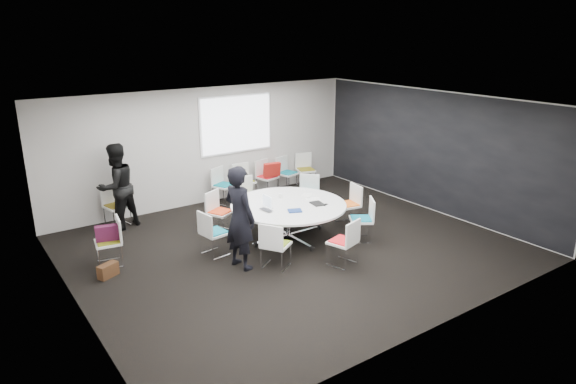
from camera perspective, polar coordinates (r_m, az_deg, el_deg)
room_shell at (r=9.72m, az=0.85°, el=1.55°), size 8.08×7.08×2.88m
conference_table at (r=10.40m, az=0.05°, el=-2.26°), size 2.34×2.34×0.73m
projection_screen at (r=12.84m, az=-5.73°, el=7.49°), size 1.90×0.03×1.35m
chair_ring_a at (r=11.29m, az=6.67°, el=-2.25°), size 0.52×0.53×0.88m
chair_ring_b at (r=11.92m, az=2.26°, el=-1.05°), size 0.64×0.64×0.88m
chair_ring_c at (r=11.79m, az=-4.39°, el=-1.30°), size 0.47×0.46×0.88m
chair_ring_d at (r=10.86m, az=-7.53°, el=-3.10°), size 0.61×0.60×0.88m
chair_ring_e at (r=9.82m, az=-8.18°, el=-5.44°), size 0.51×0.52×0.88m
chair_ring_f at (r=9.21m, az=-1.39°, el=-6.86°), size 0.62×0.63×0.88m
chair_ring_g at (r=9.38m, az=6.13°, el=-6.49°), size 0.57×0.56×0.88m
chair_ring_h at (r=10.47m, az=8.15°, el=-3.93°), size 0.63×0.63×0.88m
chair_back_a at (r=12.68m, az=-7.13°, el=-0.02°), size 0.60×0.60×0.88m
chair_back_b at (r=12.96m, az=-4.85°, el=0.45°), size 0.47×0.46×0.88m
chair_back_c at (r=13.30m, az=-2.33°, el=0.95°), size 0.55×0.54×0.88m
chair_back_d at (r=13.64m, az=-0.07°, el=1.39°), size 0.56×0.56×0.88m
chair_back_e at (r=13.99m, az=1.97°, el=1.79°), size 0.57×0.57×0.88m
chair_spare_left at (r=9.87m, az=-19.17°, el=-6.17°), size 0.52×0.53×0.88m
chair_person_back at (r=11.75m, az=-18.46°, el=-2.27°), size 0.54×0.53×0.88m
person_main at (r=9.04m, az=-5.39°, el=-2.85°), size 0.58×0.76×1.88m
person_back at (r=11.40m, az=-18.51°, el=0.57°), size 1.08×0.96×1.85m
laptop at (r=9.99m, az=-2.24°, el=-1.97°), size 0.23×0.32×0.02m
laptop_lid at (r=10.12m, az=-2.34°, el=-1.02°), size 0.02×0.30×0.22m
notebook_black at (r=10.35m, az=3.28°, el=-1.29°), size 0.26×0.33×0.02m
tablet_folio at (r=9.93m, az=0.76°, el=-2.09°), size 0.32×0.29×0.03m
papers_right at (r=10.88m, az=2.09°, el=-0.36°), size 0.37×0.35×0.00m
papers_front at (r=10.66m, az=2.78°, el=-0.77°), size 0.36×0.32×0.00m
cup at (r=10.71m, az=-0.84°, el=-0.41°), size 0.08×0.08×0.09m
phone at (r=10.31m, az=4.13°, el=-1.42°), size 0.16×0.11×0.01m
maroon_bag at (r=9.74m, az=-19.47°, el=-4.32°), size 0.42×0.23×0.28m
brown_bag at (r=9.48m, az=-19.37°, el=-8.22°), size 0.39×0.30×0.24m
red_jacket at (r=13.00m, az=-1.80°, el=2.51°), size 0.46×0.23×0.36m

